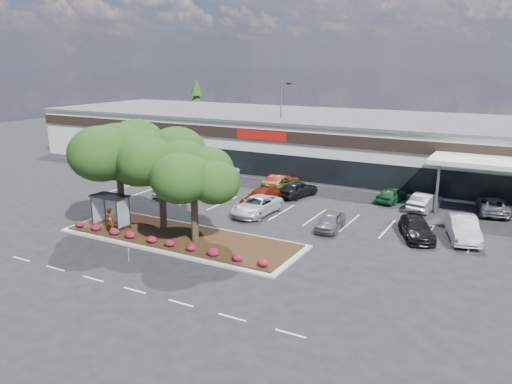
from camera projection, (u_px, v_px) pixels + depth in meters
The scene contains 28 objects.
ground at pixel (168, 263), 31.65m from camera, with size 160.00×160.00×0.00m, color black.
retail_store at pixel (345, 142), 59.64m from camera, with size 80.40×25.20×6.25m.
landscape_island at pixel (181, 238), 35.94m from camera, with size 18.00×6.00×0.26m.
lane_markings at pixel (247, 219), 40.57m from camera, with size 33.12×20.06×0.01m.
shrub_row at pixel (162, 241), 34.06m from camera, with size 17.00×0.80×0.50m, color maroon, non-canonical shape.
bus_shelter at pixel (111, 202), 37.05m from camera, with size 2.75×1.55×2.59m.
island_tree_west at pixel (119, 172), 38.12m from camera, with size 7.20×7.20×7.89m, color #18350C, non-canonical shape.
island_tree_mid at pixel (162, 179), 37.17m from camera, with size 6.60×6.60×7.32m, color #18350C, non-canonical shape.
island_tree_east at pixel (194, 196), 34.14m from camera, with size 5.80×5.80×6.50m, color #18350C, non-canonical shape.
conifer_north_west at pixel (197, 108), 83.39m from camera, with size 4.40×4.40×10.00m, color #18350C.
person_waiting at pixel (111, 221), 36.24m from camera, with size 0.70×0.46×1.91m, color #594C47.
light_pole at pixel (282, 133), 56.92m from camera, with size 1.39×0.85×10.32m.
survey_stake at pixel (129, 253), 31.74m from camera, with size 0.07×0.14×0.91m.
car_0 at pixel (174, 182), 50.25m from camera, with size 2.31×5.02×1.39m, color black.
car_1 at pixel (171, 186), 48.03m from camera, with size 1.91×4.75×1.62m, color silver.
car_3 at pixel (257, 206), 41.70m from camera, with size 2.50×5.42×1.51m, color silver.
car_4 at pixel (261, 197), 44.50m from camera, with size 2.01×4.94×1.43m, color maroon.
car_5 at pixel (331, 221), 37.90m from camera, with size 1.58×3.94×1.34m, color slate.
car_6 at pixel (416, 229), 36.09m from camera, with size 1.98×4.88×1.42m, color black.
car_8 at pixel (463, 228), 35.66m from camera, with size 1.82×5.22×1.72m, color #B6B6B6.
car_9 at pixel (224, 171), 55.16m from camera, with size 2.12×5.21×1.51m, color #BCBCBC.
car_10 at pixel (216, 181), 50.37m from camera, with size 1.83×4.55×1.55m, color navy.
car_11 at pixel (281, 182), 50.03m from camera, with size 1.61×4.62×1.52m, color maroon.
car_12 at pixel (281, 184), 49.63m from camera, with size 2.29×4.96×1.38m, color #1B4814.
car_13 at pixel (298, 189), 47.20m from camera, with size 1.80×4.48×1.52m, color black.
car_14 at pixel (392, 194), 45.52m from camera, with size 1.66×4.14×1.41m, color #1D512E.
car_15 at pixel (425, 202), 42.91m from camera, with size 1.62×4.63×1.53m, color slate.
car_16 at pixel (493, 205), 41.95m from camera, with size 2.34×5.07×1.41m, color slate.
Camera 1 is at (19.04, -23.22, 12.33)m, focal length 35.00 mm.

